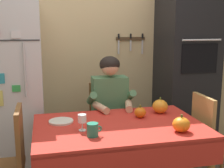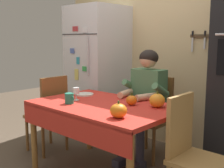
# 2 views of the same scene
# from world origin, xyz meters

# --- Properties ---
(back_wall_assembly) EXTENTS (3.70, 0.13, 2.60)m
(back_wall_assembly) POSITION_xyz_m (0.05, 1.35, 1.30)
(back_wall_assembly) COLOR #D1B784
(back_wall_assembly) RESTS_ON ground
(refrigerator) EXTENTS (0.68, 0.71, 1.80)m
(refrigerator) POSITION_xyz_m (-0.95, 0.96, 0.90)
(refrigerator) COLOR silver
(refrigerator) RESTS_ON ground
(wall_oven) EXTENTS (0.60, 0.64, 2.10)m
(wall_oven) POSITION_xyz_m (1.05, 1.00, 1.05)
(wall_oven) COLOR black
(wall_oven) RESTS_ON ground
(dining_table) EXTENTS (1.40, 0.90, 0.74)m
(dining_table) POSITION_xyz_m (0.00, 0.08, 0.66)
(dining_table) COLOR #9E6B33
(dining_table) RESTS_ON ground
(chair_behind_person) EXTENTS (0.40, 0.40, 0.93)m
(chair_behind_person) POSITION_xyz_m (0.07, 0.87, 0.51)
(chair_behind_person) COLOR brown
(chair_behind_person) RESTS_ON ground
(seated_person) EXTENTS (0.47, 0.55, 1.25)m
(seated_person) POSITION_xyz_m (0.07, 0.68, 0.74)
(seated_person) COLOR #38384C
(seated_person) RESTS_ON ground
(chair_right_side) EXTENTS (0.40, 0.40, 0.93)m
(chair_right_side) POSITION_xyz_m (0.90, 0.14, 0.51)
(chair_right_side) COLOR tan
(chair_right_side) RESTS_ON ground
(chair_left_side) EXTENTS (0.40, 0.40, 0.93)m
(chair_left_side) POSITION_xyz_m (-0.90, 0.10, 0.51)
(chair_left_side) COLOR brown
(chair_left_side) RESTS_ON ground
(coffee_mug) EXTENTS (0.11, 0.09, 0.10)m
(coffee_mug) POSITION_xyz_m (-0.26, -0.12, 0.79)
(coffee_mug) COLOR #237F66
(coffee_mug) RESTS_ON dining_table
(wine_glass) EXTENTS (0.07, 0.07, 0.13)m
(wine_glass) POSITION_xyz_m (-0.32, 0.02, 0.83)
(wine_glass) COLOR white
(wine_glass) RESTS_ON dining_table
(pumpkin_large) EXTENTS (0.14, 0.14, 0.15)m
(pumpkin_large) POSITION_xyz_m (0.46, 0.33, 0.80)
(pumpkin_large) COLOR orange
(pumpkin_large) RESTS_ON dining_table
(pumpkin_medium) EXTENTS (0.10, 0.10, 0.12)m
(pumpkin_medium) POSITION_xyz_m (0.23, 0.23, 0.79)
(pumpkin_medium) COLOR orange
(pumpkin_medium) RESTS_ON dining_table
(pumpkin_small) EXTENTS (0.14, 0.14, 0.14)m
(pumpkin_small) POSITION_xyz_m (0.43, -0.18, 0.80)
(pumpkin_small) COLOR orange
(pumpkin_small) RESTS_ON dining_table
(serving_tray) EXTENTS (0.21, 0.21, 0.02)m
(serving_tray) POSITION_xyz_m (-0.47, 0.26, 0.75)
(serving_tray) COLOR silver
(serving_tray) RESTS_ON dining_table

